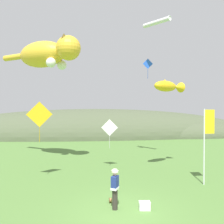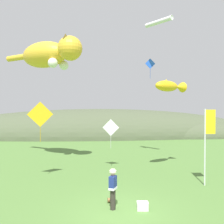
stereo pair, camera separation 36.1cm
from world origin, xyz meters
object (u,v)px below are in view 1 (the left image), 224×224
(picnic_cooler, at_px, (145,206))
(kite_diamond_blue, at_px, (148,64))
(kite_fish_windsock, at_px, (168,86))
(kite_tube_streamer, at_px, (157,22))
(kite_diamond_gold, at_px, (39,115))
(festival_banner_pole, at_px, (207,135))
(kite_spool, at_px, (110,200))
(kite_giant_cat, at_px, (47,54))
(kite_diamond_white, at_px, (110,128))
(festival_attendant, at_px, (115,188))

(picnic_cooler, distance_m, kite_diamond_blue, 14.66)
(picnic_cooler, bearing_deg, kite_fish_windsock, 63.14)
(picnic_cooler, height_order, kite_tube_streamer, kite_tube_streamer)
(kite_diamond_blue, bearing_deg, kite_fish_windsock, -88.33)
(kite_diamond_blue, relative_size, kite_diamond_gold, 0.75)
(festival_banner_pole, xyz_separation_m, kite_tube_streamer, (-1.12, 6.38, 8.63))
(kite_spool, relative_size, kite_tube_streamer, 0.11)
(kite_giant_cat, bearing_deg, kite_diamond_white, -26.56)
(picnic_cooler, xyz_separation_m, kite_diamond_white, (-0.79, 7.50, 2.82))
(kite_diamond_gold, bearing_deg, kite_spool, -44.80)
(picnic_cooler, relative_size, kite_diamond_blue, 0.28)
(kite_spool, height_order, kite_diamond_white, kite_diamond_white)
(festival_attendant, bearing_deg, festival_banner_pole, 27.27)
(festival_banner_pole, bearing_deg, kite_diamond_blue, 98.68)
(picnic_cooler, height_order, kite_diamond_white, kite_diamond_white)
(kite_giant_cat, height_order, kite_diamond_white, kite_giant_cat)
(festival_attendant, bearing_deg, kite_fish_windsock, 54.04)
(kite_giant_cat, height_order, kite_diamond_gold, kite_giant_cat)
(picnic_cooler, xyz_separation_m, festival_banner_pole, (4.44, 3.14, 2.71))
(picnic_cooler, xyz_separation_m, kite_diamond_blue, (3.14, 11.69, 8.27))
(festival_attendant, height_order, kite_giant_cat, kite_giant_cat)
(festival_attendant, xyz_separation_m, kite_spool, (-0.12, 0.78, -0.83))
(picnic_cooler, relative_size, kite_diamond_white, 0.24)
(kite_spool, bearing_deg, kite_giant_cat, 114.94)
(festival_attendant, distance_m, kite_diamond_blue, 14.43)
(kite_fish_windsock, relative_size, kite_tube_streamer, 1.20)
(festival_attendant, relative_size, festival_banner_pole, 0.40)
(kite_fish_windsock, xyz_separation_m, kite_diamond_blue, (-0.15, 5.19, 2.46))
(kite_spool, bearing_deg, kite_diamond_blue, 67.02)
(kite_spool, xyz_separation_m, kite_fish_windsock, (4.70, 5.54, 5.87))
(kite_diamond_gold, bearing_deg, festival_banner_pole, -9.93)
(kite_giant_cat, xyz_separation_m, kite_tube_streamer, (8.89, -0.37, 2.74))
(picnic_cooler, xyz_separation_m, kite_tube_streamer, (3.33, 9.51, 11.35))
(kite_fish_windsock, xyz_separation_m, kite_diamond_gold, (-8.62, -1.65, -1.93))
(kite_giant_cat, relative_size, kite_diamond_gold, 2.84)
(kite_diamond_blue, bearing_deg, kite_giant_cat, -168.30)
(kite_tube_streamer, relative_size, kite_diamond_white, 1.10)
(festival_banner_pole, xyz_separation_m, kite_diamond_white, (-5.24, 4.36, 0.11))
(festival_banner_pole, relative_size, kite_giant_cat, 0.63)
(picnic_cooler, relative_size, kite_fish_windsock, 0.18)
(picnic_cooler, bearing_deg, kite_tube_streamer, 70.73)
(kite_tube_streamer, bearing_deg, kite_diamond_gold, -151.68)
(festival_banner_pole, distance_m, kite_diamond_blue, 10.28)
(picnic_cooler, distance_m, kite_giant_cat, 14.24)
(festival_banner_pole, height_order, kite_tube_streamer, kite_tube_streamer)
(festival_banner_pole, relative_size, kite_diamond_blue, 2.40)
(festival_attendant, xyz_separation_m, kite_tube_streamer, (4.62, 9.33, 10.57))
(kite_spool, distance_m, kite_diamond_gold, 6.78)
(festival_banner_pole, distance_m, kite_fish_windsock, 4.71)
(kite_giant_cat, height_order, kite_diamond_blue, kite_giant_cat)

